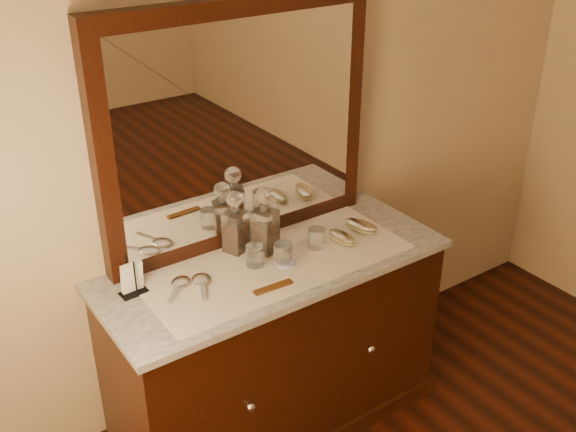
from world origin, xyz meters
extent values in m
plane|color=tan|center=(0.00, 2.25, 1.40)|extent=(4.50, 4.50, 0.00)
cube|color=black|center=(0.00, 1.96, 0.41)|extent=(1.40, 0.55, 0.82)
cube|color=black|center=(0.00, 1.96, 0.04)|extent=(1.46, 0.59, 0.08)
sphere|color=silver|center=(-0.30, 1.67, 0.45)|extent=(0.04, 0.04, 0.04)
sphere|color=silver|center=(0.30, 1.67, 0.45)|extent=(0.04, 0.04, 0.04)
cube|color=silver|center=(0.00, 1.96, 0.83)|extent=(1.44, 0.59, 0.03)
cube|color=black|center=(0.00, 2.20, 1.35)|extent=(1.20, 0.08, 1.00)
cube|color=white|center=(0.00, 2.17, 1.35)|extent=(1.06, 0.01, 0.86)
cube|color=beige|center=(0.00, 1.94, 0.85)|extent=(1.10, 0.45, 0.00)
cylinder|color=white|center=(0.02, 1.90, 0.86)|extent=(0.10, 0.10, 0.01)
cube|color=brown|center=(-0.11, 1.79, 0.86)|extent=(0.16, 0.04, 0.01)
cube|color=black|center=(-0.56, 2.06, 0.85)|extent=(0.11, 0.07, 0.01)
cylinder|color=black|center=(-0.56, 2.03, 0.93)|extent=(0.01, 0.01, 0.15)
cylinder|color=black|center=(-0.56, 2.09, 0.93)|extent=(0.01, 0.01, 0.15)
cube|color=white|center=(-0.56, 2.06, 0.92)|extent=(0.08, 0.04, 0.12)
cube|color=brown|center=(-0.08, 2.11, 0.92)|extent=(0.09, 0.09, 0.12)
cube|color=white|center=(-0.08, 2.11, 0.94)|extent=(0.11, 0.11, 0.17)
cylinder|color=white|center=(-0.08, 2.11, 1.04)|extent=(0.05, 0.05, 0.03)
sphere|color=white|center=(-0.08, 2.11, 1.09)|extent=(0.09, 0.09, 0.07)
cube|color=brown|center=(0.01, 2.04, 0.92)|extent=(0.09, 0.09, 0.13)
cube|color=white|center=(0.01, 2.04, 0.95)|extent=(0.11, 0.11, 0.19)
cylinder|color=white|center=(0.01, 2.04, 1.06)|extent=(0.05, 0.05, 0.03)
sphere|color=white|center=(0.01, 2.04, 1.11)|extent=(0.09, 0.09, 0.07)
ellipsoid|color=#93815A|center=(0.32, 1.92, 0.86)|extent=(0.07, 0.15, 0.02)
ellipsoid|color=silver|center=(0.32, 1.92, 0.88)|extent=(0.07, 0.15, 0.02)
ellipsoid|color=#93815A|center=(0.45, 1.95, 0.87)|extent=(0.11, 0.17, 0.02)
ellipsoid|color=silver|center=(0.45, 1.95, 0.89)|extent=(0.11, 0.17, 0.02)
ellipsoid|color=silver|center=(-0.39, 2.01, 0.86)|extent=(0.12, 0.12, 0.02)
cube|color=silver|center=(-0.44, 1.96, 0.86)|extent=(0.10, 0.10, 0.01)
ellipsoid|color=silver|center=(-0.31, 1.99, 0.86)|extent=(0.11, 0.12, 0.02)
cube|color=silver|center=(-0.35, 1.91, 0.86)|extent=(0.07, 0.12, 0.01)
cylinder|color=white|center=(0.02, 1.92, 0.90)|extent=(0.08, 0.08, 0.08)
cylinder|color=white|center=(0.21, 1.94, 0.90)|extent=(0.08, 0.08, 0.08)
cylinder|color=white|center=(-0.08, 1.97, 0.90)|extent=(0.08, 0.08, 0.08)
camera|label=1|loc=(-1.28, 0.00, 2.29)|focal=42.23mm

